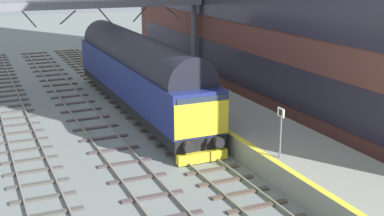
{
  "coord_description": "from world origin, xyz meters",
  "views": [
    {
      "loc": [
        -9.14,
        -23.81,
        8.75
      ],
      "look_at": [
        0.2,
        -2.43,
        2.14
      ],
      "focal_mm": 48.06,
      "sensor_mm": 36.0,
      "label": 1
    }
  ],
  "objects": [
    {
      "name": "platform_number_sign",
      "position": [
        2.1,
        -7.08,
        2.4
      ],
      "size": [
        0.1,
        0.44,
        2.12
      ],
      "color": "slate",
      "rests_on": "station_platform"
    },
    {
      "name": "overhead_footbridge",
      "position": [
        -1.53,
        11.65,
        5.78
      ],
      "size": [
        16.46,
        2.0,
        6.3
      ],
      "color": "slate",
      "rests_on": "ground"
    },
    {
      "name": "track_adjacent_far_west",
      "position": [
        -7.16,
        0.0,
        0.06
      ],
      "size": [
        2.5,
        60.0,
        0.15
      ],
      "color": "gray",
      "rests_on": "ground"
    },
    {
      "name": "station_platform",
      "position": [
        3.6,
        0.0,
        0.5
      ],
      "size": [
        4.0,
        44.0,
        1.01
      ],
      "color": "gray",
      "rests_on": "ground"
    },
    {
      "name": "track_adjacent_west",
      "position": [
        -3.27,
        -0.0,
        0.06
      ],
      "size": [
        2.5,
        60.0,
        0.15
      ],
      "color": "gray",
      "rests_on": "ground"
    },
    {
      "name": "waiting_passenger",
      "position": [
        2.51,
        4.62,
        1.99
      ],
      "size": [
        0.35,
        0.51,
        1.64
      ],
      "rotation": [
        0.0,
        0.0,
        1.59
      ],
      "color": "#282933",
      "rests_on": "station_platform"
    },
    {
      "name": "diesel_locomotive",
      "position": [
        0.0,
        5.37,
        2.49
      ],
      "size": [
        2.74,
        19.1,
        4.68
      ],
      "color": "black",
      "rests_on": "ground"
    },
    {
      "name": "ground_plane",
      "position": [
        0.0,
        0.0,
        0.0
      ],
      "size": [
        140.0,
        140.0,
        0.0
      ],
      "primitive_type": "plane",
      "color": "slate",
      "rests_on": "ground"
    },
    {
      "name": "track_main",
      "position": [
        0.0,
        0.0,
        0.05
      ],
      "size": [
        2.5,
        60.0,
        0.15
      ],
      "color": "gray",
      "rests_on": "ground"
    }
  ]
}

